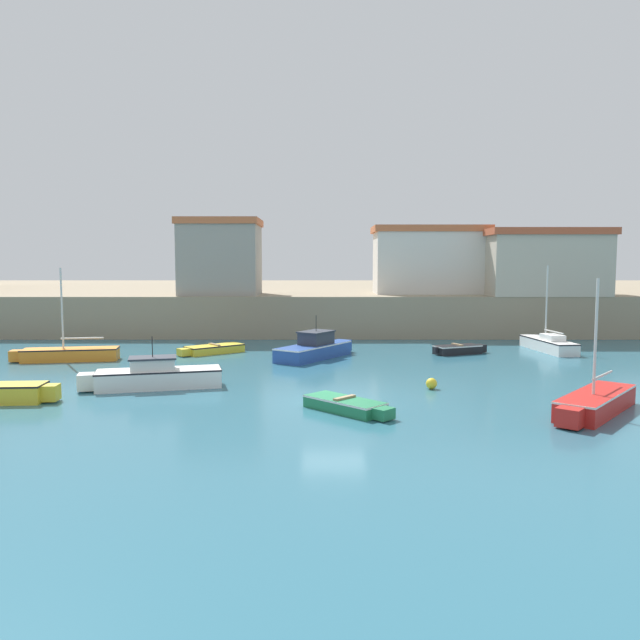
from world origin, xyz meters
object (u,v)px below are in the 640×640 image
sailboat_red_2 (598,402)px  harbor_shed_far_end (432,260)px  dinghy_yellow_3 (215,349)px  mooring_buoy (434,384)px  motorboat_blue_7 (318,348)px  harbor_shed_near_wharf (543,262)px  harbor_shed_mid_row (224,257)px  dinghy_green_4 (350,405)px  sailboat_white_5 (551,344)px  sailboat_orange_8 (71,353)px  motorboat_white_1 (158,376)px  dinghy_black_0 (462,349)px

sailboat_red_2 → harbor_shed_far_end: 27.21m
dinghy_yellow_3 → mooring_buoy: size_ratio=7.92×
sailboat_red_2 → motorboat_blue_7: size_ratio=0.86×
harbor_shed_near_wharf → harbor_shed_mid_row: harbor_shed_mid_row is taller
harbor_shed_mid_row → harbor_shed_near_wharf: bearing=-0.1°
harbor_shed_near_wharf → harbor_shed_mid_row: (-24.00, 0.04, 0.40)m
dinghy_green_4 → sailboat_red_2: bearing=-1.7°
dinghy_green_4 → sailboat_white_5: 20.57m
sailboat_white_5 → sailboat_orange_8: (-28.12, -4.01, -0.05)m
harbor_shed_far_end → motorboat_blue_7: bearing=-123.1°
sailboat_red_2 → harbor_shed_far_end: size_ratio=0.57×
dinghy_green_4 → harbor_shed_far_end: 27.98m
mooring_buoy → harbor_shed_far_end: bearing=80.5°
motorboat_blue_7 → harbor_shed_mid_row: bearing=121.7°
dinghy_yellow_3 → dinghy_green_4: bearing=-63.1°
sailboat_red_2 → sailboat_orange_8: bearing=153.2°
motorboat_white_1 → harbor_shed_far_end: 27.58m
sailboat_red_2 → sailboat_orange_8: 26.86m
motorboat_blue_7 → harbor_shed_far_end: bearing=56.9°
motorboat_blue_7 → dinghy_black_0: bearing=10.7°
harbor_shed_mid_row → harbor_shed_far_end: harbor_shed_mid_row is taller
motorboat_blue_7 → harbor_shed_far_end: size_ratio=0.67×
harbor_shed_mid_row → motorboat_blue_7: bearing=-58.3°
harbor_shed_mid_row → harbor_shed_far_end: bearing=6.6°
dinghy_yellow_3 → sailboat_orange_8: bearing=-159.3°
motorboat_blue_7 → sailboat_orange_8: size_ratio=1.02×
dinghy_black_0 → motorboat_blue_7: bearing=-169.3°
dinghy_yellow_3 → motorboat_blue_7: size_ratio=0.65×
sailboat_red_2 → mooring_buoy: 6.74m
dinghy_yellow_3 → dinghy_green_4: dinghy_yellow_3 is taller
motorboat_blue_7 → mooring_buoy: bearing=-60.0°
dinghy_green_4 → harbor_shed_mid_row: bearing=109.0°
dinghy_green_4 → motorboat_blue_7: 12.94m
motorboat_blue_7 → sailboat_orange_8: (-13.75, -1.05, -0.16)m
sailboat_orange_8 → mooring_buoy: (18.83, -7.75, -0.16)m
dinghy_yellow_3 → harbor_shed_near_wharf: harbor_shed_near_wharf is taller
dinghy_black_0 → dinghy_yellow_3: dinghy_black_0 is taller
mooring_buoy → harbor_shed_far_end: size_ratio=0.05×
mooring_buoy → motorboat_white_1: bearing=178.8°
sailboat_orange_8 → motorboat_white_1: bearing=-47.7°
motorboat_blue_7 → harbor_shed_far_end: 16.91m
motorboat_blue_7 → sailboat_orange_8: 13.79m
sailboat_red_2 → motorboat_white_1: bearing=165.0°
sailboat_red_2 → dinghy_green_4: size_ratio=1.54×
motorboat_white_1 → dinghy_green_4: (8.18, -4.33, -0.27)m
harbor_shed_mid_row → sailboat_orange_8: bearing=-117.3°
dinghy_green_4 → sailboat_white_5: size_ratio=0.56×
dinghy_yellow_3 → dinghy_green_4: (7.45, -14.68, -0.01)m
dinghy_black_0 → mooring_buoy: size_ratio=7.06×
dinghy_black_0 → motorboat_white_1: 18.55m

